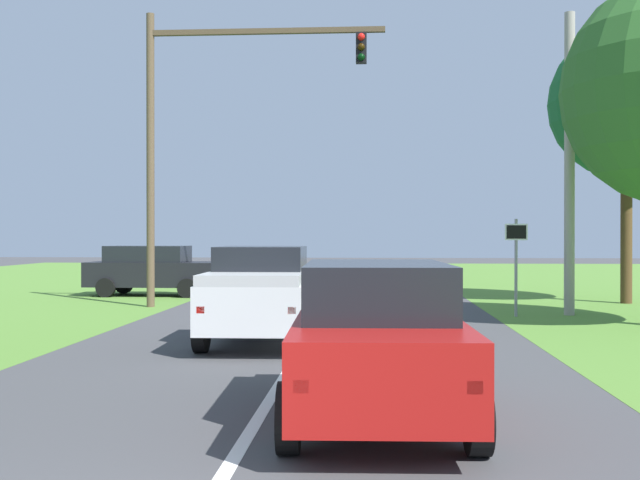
{
  "coord_description": "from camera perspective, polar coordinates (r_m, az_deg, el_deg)",
  "views": [
    {
      "loc": [
        1.33,
        -4.17,
        2.18
      ],
      "look_at": [
        -0.06,
        17.15,
        2.05
      ],
      "focal_mm": 43.27,
      "sensor_mm": 36.0,
      "label": 1
    }
  ],
  "objects": [
    {
      "name": "traffic_light",
      "position": [
        23.82,
        -8.47,
        9.05
      ],
      "size": [
        7.23,
        0.4,
        8.92
      ],
      "color": "brown",
      "rests_on": "ground_plane"
    },
    {
      "name": "ground_plane",
      "position": [
        15.16,
        -1.34,
        -7.92
      ],
      "size": [
        120.0,
        120.0,
        0.0
      ],
      "primitive_type": "plane",
      "color": "#424244"
    },
    {
      "name": "pickup_truck_lead",
      "position": [
        15.71,
        -4.29,
        -3.99
      ],
      "size": [
        2.24,
        4.97,
        1.95
      ],
      "color": "silver",
      "rests_on": "ground_plane"
    },
    {
      "name": "oak_tree_right",
      "position": [
        26.83,
        21.74,
        9.4
      ],
      "size": [
        4.9,
        4.9,
        8.88
      ],
      "color": "#4C351E",
      "rests_on": "ground_plane"
    },
    {
      "name": "crossing_suv_far",
      "position": [
        28.51,
        -12.27,
        -2.15
      ],
      "size": [
        4.77,
        2.16,
        1.8
      ],
      "color": "black",
      "rests_on": "ground_plane"
    },
    {
      "name": "red_suv_near",
      "position": [
        9.16,
        4.22,
        -7.22
      ],
      "size": [
        2.21,
        4.48,
        1.85
      ],
      "color": "#9E1411",
      "rests_on": "ground_plane"
    },
    {
      "name": "utility_pole_right",
      "position": [
        22.14,
        17.97,
        5.37
      ],
      "size": [
        0.28,
        0.28,
        8.25
      ],
      "primitive_type": "cylinder",
      "color": "#9E998E",
      "rests_on": "ground_plane"
    },
    {
      "name": "keep_moving_sign",
      "position": [
        21.25,
        14.3,
        -1.03
      ],
      "size": [
        0.6,
        0.09,
        2.62
      ],
      "color": "gray",
      "rests_on": "ground_plane"
    }
  ]
}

